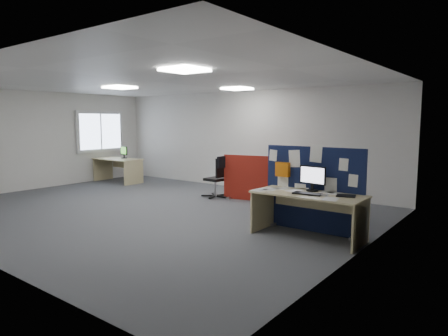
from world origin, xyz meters
The scene contains 18 objects.
floor centered at (0.00, 0.00, 0.00)m, with size 9.00×9.00×0.00m, color #505257.
ceiling centered at (0.00, 0.00, 2.70)m, with size 9.00×7.00×0.02m, color white.
wall_back centered at (0.00, 3.50, 1.35)m, with size 9.00×0.02×2.70m, color silver.
wall_left centered at (-4.50, 0.00, 1.35)m, with size 0.02×7.00×2.70m, color silver.
wall_right centered at (4.50, 0.00, 1.35)m, with size 0.02×7.00×2.70m, color silver.
window centered at (-4.44, 2.00, 1.55)m, with size 0.06×1.70×1.30m.
ceiling_lights centered at (0.33, 0.67, 2.67)m, with size 4.10×4.10×0.04m.
navy_divider centered at (3.46, 0.57, 0.73)m, with size 1.76×0.30×1.50m.
main_desk centered at (3.58, 0.21, 0.56)m, with size 1.78×0.79×0.73m.
monitor_main centered at (3.54, 0.39, 0.96)m, with size 0.48×0.20×0.42m.
keyboard centered at (3.61, 0.07, 0.74)m, with size 0.45×0.18×0.03m, color black.
mouse centered at (3.89, 0.10, 0.74)m, with size 0.10×0.06×0.03m, color #A7A6AB.
paper_tray centered at (4.15, 0.29, 0.74)m, with size 0.28×0.22×0.01m, color black.
red_divider centered at (1.18, 2.16, 0.52)m, with size 1.41×0.34×1.07m.
second_desk centered at (-3.68, 2.08, 0.55)m, with size 1.55×0.78×0.73m.
monitor_second centered at (-3.61, 2.24, 0.93)m, with size 0.40×0.18×0.37m.
office_chair centered at (0.35, 1.94, 0.58)m, with size 0.65×0.68×1.02m.
desk_papers centered at (3.39, 0.22, 0.73)m, with size 1.50×0.90×0.00m.
Camera 1 is at (6.33, -5.66, 1.89)m, focal length 32.00 mm.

